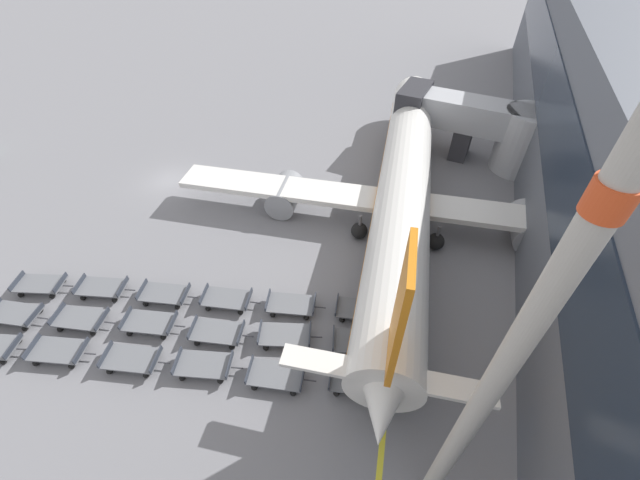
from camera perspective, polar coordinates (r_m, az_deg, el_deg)
name	(u,v)px	position (r m, az deg, el deg)	size (l,w,h in m)	color
ground_plane	(170,180)	(39.21, -20.93, 8.11)	(500.00, 500.00, 0.00)	gray
jet_bridge	(487,127)	(41.08, 23.13, 14.90)	(14.53, 6.17, 5.99)	#B2B5BA
airplane	(403,189)	(31.14, 12.05, 7.20)	(35.76, 38.66, 11.39)	white
baggage_dolly_row_near_col_b	(58,351)	(28.06, -33.77, -13.25)	(3.88, 2.36, 0.92)	slate
baggage_dolly_row_near_col_c	(132,359)	(25.67, -25.67, -15.34)	(3.88, 2.30, 0.92)	slate
baggage_dolly_row_near_col_d	(204,365)	(24.05, -16.51, -17.03)	(3.88, 2.38, 0.92)	slate
baggage_dolly_row_near_col_e	(276,375)	(22.97, -6.37, -18.98)	(3.88, 2.21, 0.92)	slate
baggage_dolly_row_near_col_f	(358,381)	(22.79, 5.51, -19.73)	(3.88, 2.22, 0.92)	slate
baggage_dolly_row_mid_a_col_a	(15,314)	(31.56, -37.96, -8.48)	(3.88, 2.18, 0.92)	slate
baggage_dolly_row_mid_a_col_b	(81,319)	(28.94, -31.42, -9.75)	(3.88, 2.24, 0.92)	slate
baggage_dolly_row_mid_a_col_c	(150,323)	(26.80, -23.49, -10.98)	(3.88, 2.29, 0.92)	slate
baggage_dolly_row_mid_a_col_d	(217,332)	(25.05, -14.70, -12.84)	(3.88, 2.25, 0.92)	slate
baggage_dolly_row_mid_a_col_e	(285,335)	(24.24, -5.11, -13.64)	(3.87, 2.46, 0.92)	slate
baggage_dolly_row_mid_a_col_f	(359,342)	(24.02, 5.67, -14.54)	(3.87, 2.42, 0.92)	slate
baggage_dolly_row_mid_b_col_a	(40,284)	(32.58, -35.56, -5.28)	(3.87, 2.46, 0.92)	slate
baggage_dolly_row_mid_b_col_b	(102,288)	(30.13, -29.10, -6.08)	(3.88, 2.38, 0.92)	slate
baggage_dolly_row_mid_b_col_c	(165,294)	(27.97, -21.67, -7.31)	(3.88, 2.28, 0.92)	slate
baggage_dolly_row_mid_b_col_d	(227,299)	(26.47, -13.39, -8.34)	(3.88, 2.23, 0.92)	slate
baggage_dolly_row_mid_b_col_e	(291,304)	(25.56, -4.22, -9.34)	(3.88, 2.31, 0.92)	slate
baggage_dolly_row_mid_b_col_f	(360,310)	(25.36, 5.88, -10.10)	(3.88, 2.19, 0.92)	slate
apron_light_mast	(506,363)	(10.51, 25.48, -15.90)	(2.00, 0.70, 21.89)	#ADA89E
stand_guidance_stripe	(396,296)	(27.04, 10.98, -7.97)	(3.88, 27.32, 0.01)	yellow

